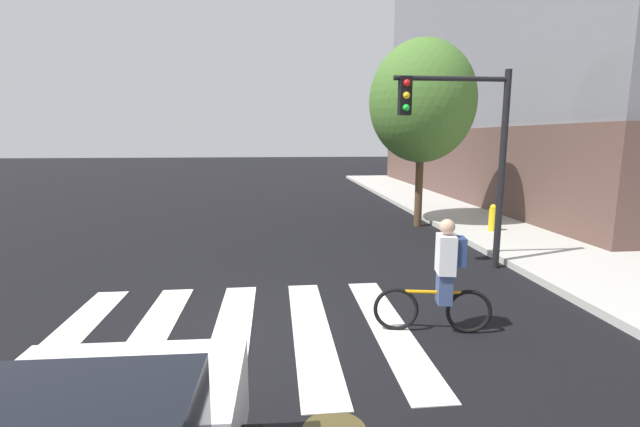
% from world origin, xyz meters
% --- Properties ---
extents(ground_plane, '(120.00, 120.00, 0.00)m').
position_xyz_m(ground_plane, '(0.00, 0.00, 0.00)').
color(ground_plane, black).
extents(crosswalk_stripes, '(5.22, 4.02, 0.01)m').
position_xyz_m(crosswalk_stripes, '(-0.25, 0.00, 0.01)').
color(crosswalk_stripes, silver).
rests_on(crosswalk_stripes, ground).
extents(cyclist, '(1.69, 0.41, 1.69)m').
position_xyz_m(cyclist, '(2.80, -0.23, 0.84)').
color(cyclist, black).
rests_on(cyclist, ground).
extents(traffic_light_near, '(2.47, 0.28, 4.20)m').
position_xyz_m(traffic_light_near, '(4.38, 2.80, 2.86)').
color(traffic_light_near, black).
rests_on(traffic_light_near, ground).
extents(fire_hydrant, '(0.33, 0.22, 0.78)m').
position_xyz_m(fire_hydrant, '(6.69, 5.87, 0.53)').
color(fire_hydrant, gold).
rests_on(fire_hydrant, sidewalk).
extents(street_tree_near, '(3.26, 3.26, 5.80)m').
position_xyz_m(street_tree_near, '(4.99, 7.49, 3.92)').
color(street_tree_near, '#4C3823').
rests_on(street_tree_near, ground).
extents(corner_building, '(17.01, 21.11, 12.24)m').
position_xyz_m(corner_building, '(16.83, 13.82, 6.07)').
color(corner_building, brown).
rests_on(corner_building, ground).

